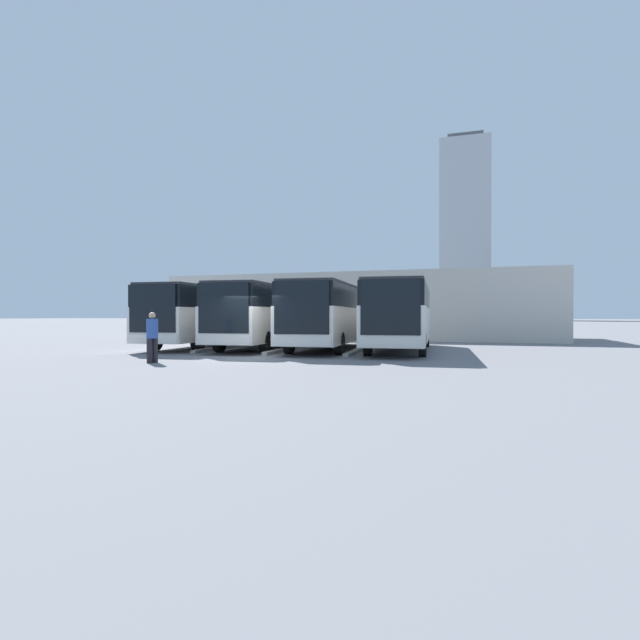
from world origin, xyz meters
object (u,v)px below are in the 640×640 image
Objects in this scene: bus_1 at (330,314)px; bus_2 at (267,314)px; bus_3 at (208,314)px; pedestrian at (152,336)px; bus_0 at (401,314)px.

bus_1 and bus_2 have the same top height.
bus_3 reaches higher than pedestrian.
bus_2 is at bearing -5.65° from bus_1.
bus_3 is at bearing -141.59° from pedestrian.
bus_1 is at bearing -1.84° from bus_0.
bus_3 is 9.31m from pedestrian.
bus_0 and bus_2 have the same top height.
bus_2 is 1.00× the size of bus_3.
pedestrian is at bearing 45.41° from bus_0.
bus_0 is 3.49m from bus_1.
bus_0 is at bearing 178.16° from bus_1.
bus_2 is at bearing -3.74° from bus_0.
bus_2 is 8.85m from pedestrian.
bus_0 is 1.00× the size of bus_1.
bus_2 is 3.48m from bus_3.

